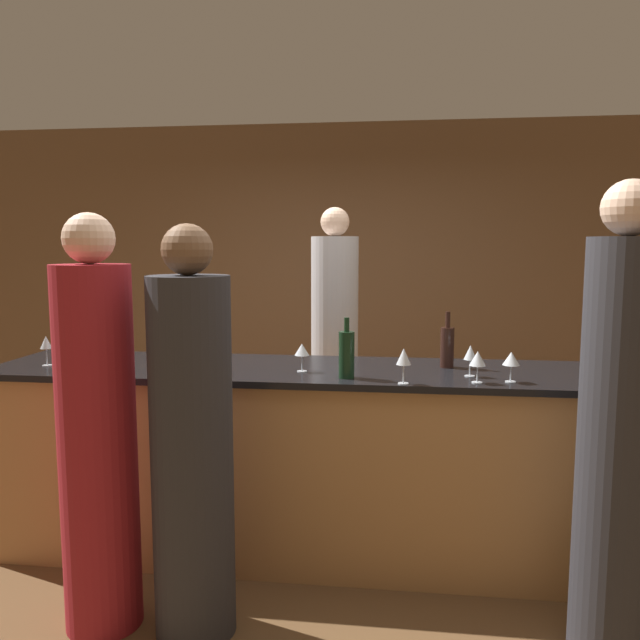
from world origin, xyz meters
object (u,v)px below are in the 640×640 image
object	(u,v)px
guest_2	(192,449)
guest_1	(98,439)
bartender	(335,360)
wine_bottle_2	(347,354)
wine_bottle_1	(191,337)
guest_0	(617,437)
wine_bottle_0	(447,346)

from	to	relation	value
guest_2	guest_1	bearing A→B (deg)	-179.85
bartender	wine_bottle_2	bearing A→B (deg)	98.72
guest_1	guest_2	world-z (taller)	guest_1
guest_1	wine_bottle_2	world-z (taller)	guest_1
guest_2	wine_bottle_1	bearing A→B (deg)	108.65
bartender	guest_2	xyz separation A→B (m)	(-0.45, -1.69, -0.09)
bartender	guest_2	size ratio (longest dim) A/B	1.09
guest_2	wine_bottle_1	world-z (taller)	guest_2
bartender	wine_bottle_1	xyz separation A→B (m)	(-0.79, -0.67, 0.25)
bartender	guest_0	distance (m)	2.08
wine_bottle_1	guest_0	bearing A→B (deg)	-23.79
bartender	guest_1	bearing A→B (deg)	62.63
wine_bottle_0	wine_bottle_2	size ratio (longest dim) A/B	1.00
bartender	wine_bottle_1	size ratio (longest dim) A/B	6.42
wine_bottle_1	wine_bottle_2	world-z (taller)	same
guest_0	wine_bottle_1	size ratio (longest dim) A/B	6.43
wine_bottle_1	wine_bottle_2	bearing A→B (deg)	-25.71
guest_0	wine_bottle_0	bearing A→B (deg)	127.91
guest_1	wine_bottle_0	xyz separation A→B (m)	(1.57, 0.89, 0.30)
guest_2	wine_bottle_2	distance (m)	0.89
guest_2	wine_bottle_1	size ratio (longest dim) A/B	5.88
guest_0	guest_2	size ratio (longest dim) A/B	1.09
wine_bottle_2	bartender	bearing A→B (deg)	98.72
wine_bottle_0	wine_bottle_1	size ratio (longest dim) A/B	1.00
wine_bottle_0	wine_bottle_1	world-z (taller)	same
guest_1	wine_bottle_1	size ratio (longest dim) A/B	6.04
bartender	guest_2	world-z (taller)	bartender
guest_0	wine_bottle_2	bearing A→B (deg)	157.86
guest_2	wine_bottle_0	world-z (taller)	guest_2
guest_1	wine_bottle_2	xyz separation A→B (m)	(1.05, 0.55, 0.30)
wine_bottle_1	wine_bottle_2	distance (m)	1.07
bartender	guest_0	world-z (taller)	guest_0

